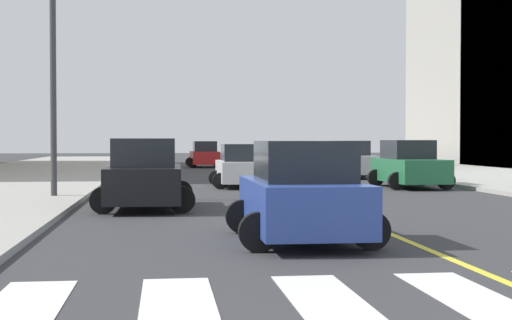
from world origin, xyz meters
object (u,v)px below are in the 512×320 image
at_px(car_green_fourth, 409,165).
at_px(car_white_sixth, 241,167).
at_px(car_black_third, 145,176).
at_px(street_lamp, 53,56).
at_px(car_blue_second, 302,195).
at_px(car_red_nearest, 205,155).
at_px(fire_hydrant, 447,170).
at_px(car_silver_fifth, 351,160).

xyz_separation_m(car_green_fourth, car_white_sixth, (-6.84, 1.13, -0.08)).
xyz_separation_m(car_black_third, street_lamp, (-3.01, 3.57, 3.74)).
distance_m(car_white_sixth, street_lamp, 9.79).
relative_size(car_blue_second, car_white_sixth, 1.08).
bearing_deg(car_red_nearest, car_green_fourth, -75.26).
bearing_deg(fire_hydrant, car_green_fourth, -132.62).
distance_m(car_green_fourth, fire_hydrant, 4.10).
xyz_separation_m(car_blue_second, car_silver_fifth, (6.95, 23.86, -0.01)).
xyz_separation_m(car_red_nearest, car_black_third, (-3.45, -32.95, 0.06)).
relative_size(car_red_nearest, car_black_third, 0.94).
xyz_separation_m(car_red_nearest, street_lamp, (-6.46, -29.39, 3.80)).
bearing_deg(car_silver_fifth, street_lamp, 45.08).
bearing_deg(car_white_sixth, car_red_nearest, 90.46).
distance_m(car_red_nearest, car_blue_second, 40.23).
bearing_deg(street_lamp, car_black_third, -49.84).
bearing_deg(car_white_sixth, car_black_third, -111.24).
xyz_separation_m(car_red_nearest, car_silver_fifth, (6.67, -16.36, 0.02)).
height_order(car_green_fourth, car_white_sixth, car_green_fourth).
distance_m(car_blue_second, car_green_fourth, 17.36).
height_order(car_green_fourth, car_silver_fifth, car_green_fourth).
bearing_deg(fire_hydrant, car_red_nearest, 114.63).
bearing_deg(car_green_fourth, car_black_third, 37.06).
bearing_deg(car_black_third, fire_hydrant, 41.53).
distance_m(car_blue_second, car_white_sixth, 16.86).
distance_m(car_green_fourth, street_lamp, 14.88).
bearing_deg(car_black_third, street_lamp, 130.95).
relative_size(car_green_fourth, car_silver_fifth, 1.03).
xyz_separation_m(car_blue_second, fire_hydrant, (10.13, 18.73, -0.33)).
relative_size(car_red_nearest, car_white_sixth, 1.06).
bearing_deg(car_white_sixth, car_silver_fifth, 47.35).
height_order(car_blue_second, street_lamp, street_lamp).
distance_m(car_black_third, street_lamp, 5.98).
bearing_deg(car_red_nearest, street_lamp, -103.78).
bearing_deg(street_lamp, car_green_fourth, 19.82).
distance_m(car_blue_second, fire_hydrant, 21.29).
xyz_separation_m(car_black_third, car_white_sixth, (3.70, 9.58, -0.10)).
xyz_separation_m(car_blue_second, car_green_fourth, (7.36, 15.72, 0.01)).
bearing_deg(fire_hydrant, car_blue_second, -118.41).
bearing_deg(car_red_nearest, car_silver_fifth, -69.20).
xyz_separation_m(car_blue_second, car_white_sixth, (0.52, 16.85, -0.07)).
height_order(car_white_sixth, street_lamp, street_lamp).
height_order(car_red_nearest, fire_hydrant, car_red_nearest).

